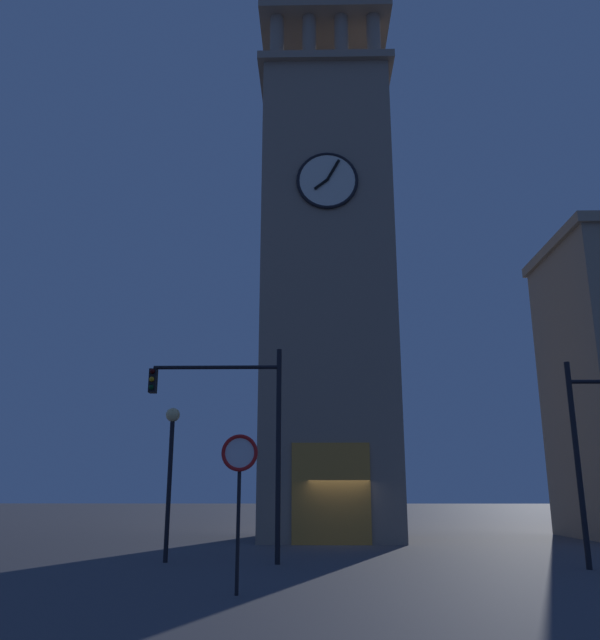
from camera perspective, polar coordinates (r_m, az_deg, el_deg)
name	(u,v)px	position (r m, az deg, el deg)	size (l,w,h in m)	color
ground_plane	(340,544)	(27.21, 3.57, -19.38)	(200.00, 200.00, 0.00)	#4C4C51
clocktower	(327,288)	(31.64, 2.40, 2.91)	(6.68, 7.34, 28.66)	gray
traffic_signal_mid	(238,419)	(19.90, -5.60, -8.78)	(4.14, 0.41, 6.38)	black
street_lamp	(171,451)	(20.62, -11.46, -11.41)	(0.44, 0.44, 4.60)	black
no_horn_sign	(239,467)	(13.91, -5.45, -12.95)	(0.78, 0.14, 3.22)	black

